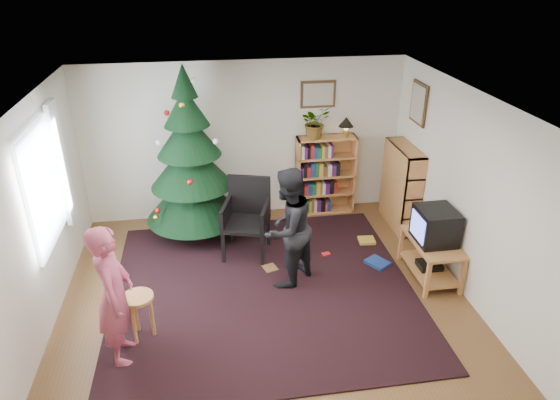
{
  "coord_description": "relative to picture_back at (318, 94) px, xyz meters",
  "views": [
    {
      "loc": [
        -0.6,
        -4.92,
        3.89
      ],
      "look_at": [
        0.27,
        0.64,
        1.1
      ],
      "focal_mm": 32.0,
      "sensor_mm": 36.0,
      "label": 1
    }
  ],
  "objects": [
    {
      "name": "floor",
      "position": [
        -1.15,
        -2.48,
        -1.95
      ],
      "size": [
        5.0,
        5.0,
        0.0
      ],
      "primitive_type": "plane",
      "color": "brown",
      "rests_on": "ground"
    },
    {
      "name": "ceiling",
      "position": [
        -1.15,
        -2.48,
        0.55
      ],
      "size": [
        5.0,
        5.0,
        0.0
      ],
      "primitive_type": "plane",
      "rotation": [
        3.14,
        0.0,
        0.0
      ],
      "color": "white",
      "rests_on": "wall_back"
    },
    {
      "name": "wall_back",
      "position": [
        -1.15,
        0.02,
        -0.7
      ],
      "size": [
        5.0,
        0.02,
        2.5
      ],
      "primitive_type": "cube",
      "color": "silver",
      "rests_on": "floor"
    },
    {
      "name": "wall_front",
      "position": [
        -1.15,
        -4.97,
        -0.7
      ],
      "size": [
        5.0,
        0.02,
        2.5
      ],
      "primitive_type": "cube",
      "color": "silver",
      "rests_on": "floor"
    },
    {
      "name": "wall_left",
      "position": [
        -3.65,
        -2.48,
        -0.7
      ],
      "size": [
        0.02,
        5.0,
        2.5
      ],
      "primitive_type": "cube",
      "color": "silver",
      "rests_on": "floor"
    },
    {
      "name": "wall_right",
      "position": [
        1.35,
        -2.48,
        -0.7
      ],
      "size": [
        0.02,
        5.0,
        2.5
      ],
      "primitive_type": "cube",
      "color": "silver",
      "rests_on": "floor"
    },
    {
      "name": "rug",
      "position": [
        -1.15,
        -2.17,
        -1.94
      ],
      "size": [
        3.8,
        3.6,
        0.02
      ],
      "primitive_type": "cube",
      "color": "black",
      "rests_on": "floor"
    },
    {
      "name": "window_pane",
      "position": [
        -3.62,
        -1.88,
        -0.45
      ],
      "size": [
        0.04,
        1.2,
        1.4
      ],
      "primitive_type": "cube",
      "color": "silver",
      "rests_on": "wall_left"
    },
    {
      "name": "curtain",
      "position": [
        -3.58,
        -1.18,
        -0.45
      ],
      "size": [
        0.06,
        0.35,
        1.6
      ],
      "primitive_type": "cube",
      "color": "white",
      "rests_on": "wall_left"
    },
    {
      "name": "picture_back",
      "position": [
        0.0,
        0.0,
        0.0
      ],
      "size": [
        0.55,
        0.03,
        0.42
      ],
      "color": "#4C3319",
      "rests_on": "wall_back"
    },
    {
      "name": "picture_right",
      "position": [
        1.33,
        -0.73,
        0.0
      ],
      "size": [
        0.03,
        0.5,
        0.6
      ],
      "color": "#4C3319",
      "rests_on": "wall_right"
    },
    {
      "name": "christmas_tree",
      "position": [
        -2.0,
        -0.55,
        -0.87
      ],
      "size": [
        1.43,
        1.43,
        2.59
      ],
      "rotation": [
        0.0,
        0.0,
        0.04
      ],
      "color": "#3F2816",
      "rests_on": "rug"
    },
    {
      "name": "bookshelf_back",
      "position": [
        0.13,
        -0.14,
        -1.29
      ],
      "size": [
        0.95,
        0.3,
        1.3
      ],
      "color": "#C47E46",
      "rests_on": "floor"
    },
    {
      "name": "bookshelf_right",
      "position": [
        1.19,
        -0.76,
        -1.29
      ],
      "size": [
        0.3,
        0.95,
        1.3
      ],
      "rotation": [
        0.0,
        0.0,
        1.57
      ],
      "color": "#C47E46",
      "rests_on": "floor"
    },
    {
      "name": "tv_stand",
      "position": [
        1.07,
        -2.22,
        -1.62
      ],
      "size": [
        0.52,
        0.94,
        0.55
      ],
      "color": "#C47E46",
      "rests_on": "floor"
    },
    {
      "name": "crt_tv",
      "position": [
        1.07,
        -2.22,
        -1.18
      ],
      "size": [
        0.48,
        0.52,
        0.45
      ],
      "color": "black",
      "rests_on": "tv_stand"
    },
    {
      "name": "armchair",
      "position": [
        -1.27,
        -1.17,
        -1.35
      ],
      "size": [
        0.75,
        0.76,
        1.11
      ],
      "rotation": [
        0.0,
        0.0,
        -0.29
      ],
      "color": "black",
      "rests_on": "rug"
    },
    {
      "name": "stool",
      "position": [
        -2.6,
        -2.85,
        -1.51
      ],
      "size": [
        0.34,
        0.34,
        0.57
      ],
      "color": "#C47E46",
      "rests_on": "floor"
    },
    {
      "name": "person_standing",
      "position": [
        -2.77,
        -3.11,
        -1.16
      ],
      "size": [
        0.4,
        0.59,
        1.59
      ],
      "primitive_type": "imported",
      "rotation": [
        0.0,
        0.0,
        1.61
      ],
      "color": "#B44862",
      "rests_on": "rug"
    },
    {
      "name": "person_by_chair",
      "position": [
        -0.82,
        -2.05,
        -1.15
      ],
      "size": [
        0.98,
        0.97,
        1.6
      ],
      "primitive_type": "imported",
      "rotation": [
        0.0,
        0.0,
        3.89
      ],
      "color": "black",
      "rests_on": "rug"
    },
    {
      "name": "potted_plant",
      "position": [
        -0.07,
        -0.14,
        -0.4
      ],
      "size": [
        0.57,
        0.54,
        0.5
      ],
      "primitive_type": "imported",
      "rotation": [
        0.0,
        0.0,
        0.4
      ],
      "color": "gray",
      "rests_on": "bookshelf_back"
    },
    {
      "name": "table_lamp",
      "position": [
        0.43,
        -0.14,
        -0.44
      ],
      "size": [
        0.23,
        0.23,
        0.31
      ],
      "color": "#A57F33",
      "rests_on": "bookshelf_back"
    },
    {
      "name": "floor_clutter",
      "position": [
        -0.13,
        -1.53,
        -1.91
      ],
      "size": [
        1.72,
        0.82,
        0.08
      ],
      "color": "#A51E19",
      "rests_on": "rug"
    }
  ]
}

